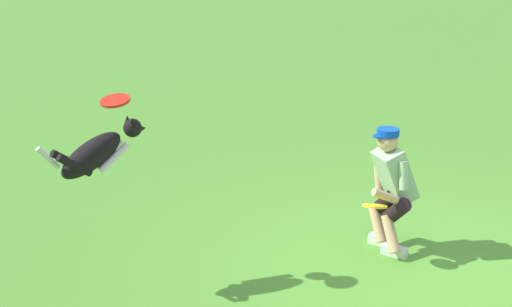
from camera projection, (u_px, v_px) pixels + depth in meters
The scene contains 5 objects.
ground_plane at pixel (424, 272), 8.06m from camera, with size 60.00×60.00×0.00m, color #559932.
person at pixel (391, 186), 8.33m from camera, with size 0.62×0.71×1.29m.
dog at pixel (97, 153), 7.40m from camera, with size 0.46×1.00×0.55m.
frisbee_flying at pixel (115, 101), 7.34m from camera, with size 0.27×0.27×0.02m, color red.
frisbee_held at pixel (375, 206), 8.05m from camera, with size 0.25×0.25×0.02m, color yellow.
Camera 1 is at (-2.96, 6.88, 3.58)m, focal length 58.79 mm.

